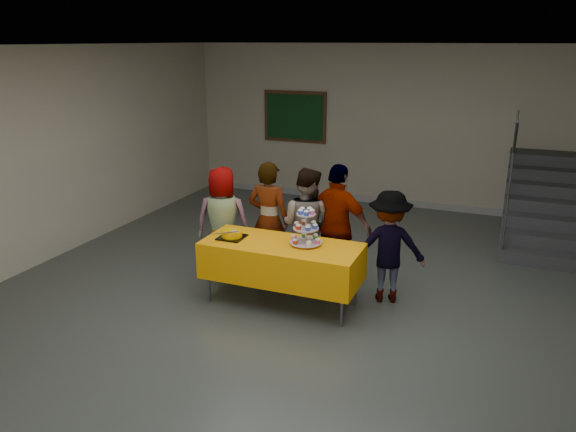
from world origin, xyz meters
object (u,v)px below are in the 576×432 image
bake_table (282,260)px  staircase (547,207)px  cupcake_stand (306,229)px  schoolchild_a (223,221)px  schoolchild_e (389,247)px  bear_cake (232,233)px  schoolchild_d (338,226)px  schoolchild_c (306,225)px  noticeboard (295,117)px  schoolchild_b (269,220)px

bake_table → staircase: size_ratio=0.78×
cupcake_stand → schoolchild_a: (-1.36, 0.49, -0.21)m
schoolchild_a → schoolchild_e: (2.24, 0.01, -0.05)m
bear_cake → cupcake_stand: bearing=7.7°
cupcake_stand → schoolchild_d: schoolchild_d is taller
schoolchild_c → noticeboard: noticeboard is taller
schoolchild_d → cupcake_stand: bearing=88.2°
cupcake_stand → staircase: size_ratio=0.19×
schoolchild_a → schoolchild_b: schoolchild_b is taller
bear_cake → schoolchild_c: bearing=51.4°
schoolchild_a → staircase: (4.11, 3.30, -0.25)m
bake_table → cupcake_stand: size_ratio=4.22×
bear_cake → schoolchild_a: (-0.46, 0.61, -0.09)m
schoolchild_e → bake_table: bearing=10.0°
schoolchild_d → schoolchild_e: size_ratio=1.16×
cupcake_stand → schoolchild_e: size_ratio=0.32×
bake_table → cupcake_stand: bearing=15.1°
bake_table → schoolchild_b: size_ratio=1.19×
schoolchild_a → schoolchild_c: (1.11, 0.21, 0.02)m
cupcake_stand → noticeboard: (-1.94, 4.62, 0.64)m
staircase → schoolchild_a: bearing=-141.2°
bake_table → schoolchild_e: (1.15, 0.58, 0.13)m
schoolchild_a → noticeboard: size_ratio=1.14×
schoolchild_a → staircase: 5.27m
schoolchild_c → staircase: staircase is taller
bake_table → schoolchild_c: 0.80m
staircase → noticeboard: noticeboard is taller
cupcake_stand → noticeboard: bearing=112.8°
bear_cake → schoolchild_d: bearing=37.0°
cupcake_stand → schoolchild_b: (-0.75, 0.63, -0.17)m
schoolchild_a → schoolchild_c: schoolchild_c is taller
schoolchild_a → schoolchild_d: bearing=170.8°
noticeboard → staircase: bearing=-10.1°
bake_table → schoolchild_b: schoolchild_b is taller
schoolchild_c → schoolchild_e: bearing=176.5°
cupcake_stand → noticeboard: noticeboard is taller
noticeboard → schoolchild_b: bearing=-73.4°
cupcake_stand → staircase: staircase is taller
schoolchild_a → schoolchild_e: 2.24m
schoolchild_a → noticeboard: bearing=-98.9°
bear_cake → staircase: staircase is taller
schoolchild_b → noticeboard: size_ratio=1.21×
bake_table → bear_cake: size_ratio=5.25×
cupcake_stand → bear_cake: cupcake_stand is taller
bear_cake → noticeboard: 4.92m
bear_cake → schoolchild_a: bearing=126.7°
schoolchild_c → schoolchild_d: (0.43, -0.00, 0.04)m
bake_table → schoolchild_a: bearing=152.6°
bear_cake → schoolchild_d: schoolchild_d is taller
cupcake_stand → bear_cake: bearing=-172.3°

